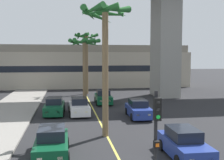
% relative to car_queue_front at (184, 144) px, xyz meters
% --- Properties ---
extents(lane_stripe_center, '(0.14, 56.00, 0.01)m').
position_rel_car_queue_front_xyz_m(lane_stripe_center, '(-3.43, 12.57, -0.72)').
color(lane_stripe_center, '#DBCC4C').
rests_on(lane_stripe_center, ground).
extents(pier_building_backdrop, '(37.35, 8.04, 7.24)m').
position_rel_car_queue_front_xyz_m(pier_building_backdrop, '(-3.43, 36.24, 2.84)').
color(pier_building_backdrop, '#BCB29E').
rests_on(pier_building_backdrop, ground).
extents(car_queue_front, '(1.90, 4.13, 1.56)m').
position_rel_car_queue_front_xyz_m(car_queue_front, '(0.00, 0.00, 0.00)').
color(car_queue_front, navy).
rests_on(car_queue_front, ground).
extents(car_queue_second, '(1.92, 4.15, 1.56)m').
position_rel_car_queue_front_xyz_m(car_queue_second, '(-4.97, 11.97, 0.00)').
color(car_queue_second, white).
rests_on(car_queue_second, ground).
extents(car_queue_third, '(1.85, 4.11, 1.56)m').
position_rel_car_queue_front_xyz_m(car_queue_third, '(-6.90, 1.28, 0.00)').
color(car_queue_third, '#0C4728').
rests_on(car_queue_third, ground).
extents(car_queue_fourth, '(1.93, 4.15, 1.56)m').
position_rel_car_queue_front_xyz_m(car_queue_fourth, '(-1.98, 17.58, 0.00)').
color(car_queue_fourth, '#0C4728').
rests_on(car_queue_fourth, ground).
extents(car_queue_fifth, '(1.94, 4.15, 1.56)m').
position_rel_car_queue_front_xyz_m(car_queue_fifth, '(-7.21, 12.43, 0.00)').
color(car_queue_fifth, '#0C4728').
rests_on(car_queue_fifth, ground).
extents(car_queue_sixth, '(1.96, 4.16, 1.56)m').
position_rel_car_queue_front_xyz_m(car_queue_sixth, '(0.12, 9.98, 0.00)').
color(car_queue_sixth, navy).
rests_on(car_queue_sixth, ground).
extents(traffic_light_median_near, '(0.24, 0.37, 4.20)m').
position_rel_car_queue_front_xyz_m(traffic_light_median_near, '(-3.12, -4.80, 1.99)').
color(traffic_light_median_near, black).
rests_on(traffic_light_median_near, ground).
extents(palm_tree_near_median, '(3.43, 3.44, 8.72)m').
position_rel_car_queue_front_xyz_m(palm_tree_near_median, '(-3.56, 4.66, 6.24)').
color(palm_tree_near_median, brown).
rests_on(palm_tree_near_median, ground).
extents(palm_tree_mid_median, '(3.62, 3.64, 7.40)m').
position_rel_car_queue_front_xyz_m(palm_tree_mid_median, '(-4.07, 17.69, 5.27)').
color(palm_tree_mid_median, brown).
rests_on(palm_tree_mid_median, ground).
extents(palm_tree_far_median, '(3.44, 3.52, 8.68)m').
position_rel_car_queue_front_xyz_m(palm_tree_far_median, '(-3.25, 26.20, 5.80)').
color(palm_tree_far_median, brown).
rests_on(palm_tree_far_median, ground).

